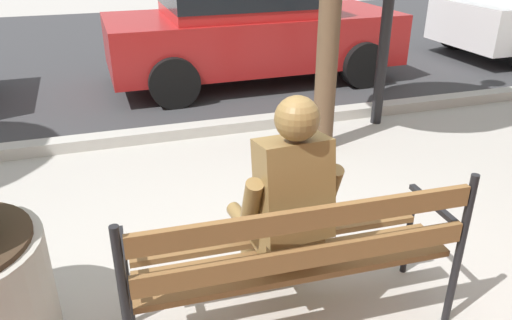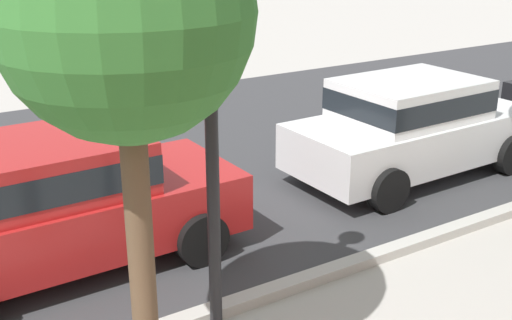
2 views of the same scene
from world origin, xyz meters
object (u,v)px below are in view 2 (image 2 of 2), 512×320
Objects in this scene: street_tree_down_street at (125,17)px; parked_car_red at (56,200)px; parked_car_white at (412,124)px; lamp_post at (210,77)px.

street_tree_down_street is 3.47m from parked_car_red.
parked_car_white is at bearing 0.00° from parked_car_red.
lamp_post is at bearing -155.47° from parked_car_white.
parked_car_red is (0.01, 2.57, -2.32)m from street_tree_down_street.
street_tree_down_street reaches higher than parked_car_red.
parked_car_red is at bearing 112.43° from lamp_post.
street_tree_down_street is at bearing -155.15° from parked_car_white.
lamp_post is (-4.67, -2.13, 1.71)m from parked_car_white.
street_tree_down_street is 1.17m from lamp_post.
street_tree_down_street is 1.06× the size of lamp_post.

